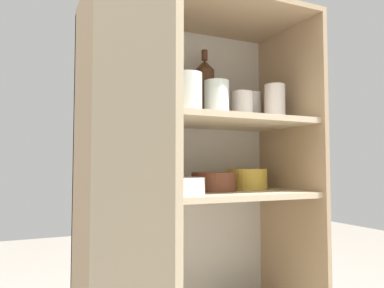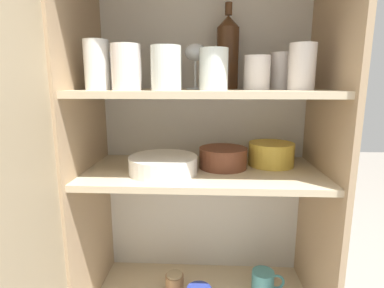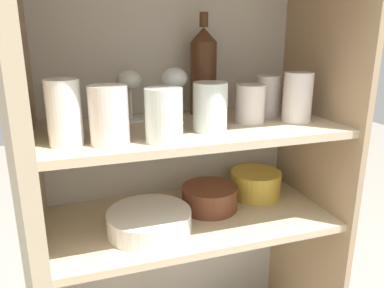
{
  "view_description": "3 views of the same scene",
  "coord_description": "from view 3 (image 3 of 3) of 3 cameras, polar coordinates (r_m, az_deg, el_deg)",
  "views": [
    {
      "loc": [
        -0.57,
        -0.98,
        0.89
      ],
      "look_at": [
        -0.01,
        0.22,
        0.97
      ],
      "focal_mm": 35.0,
      "sensor_mm": 36.0,
      "label": 1
    },
    {
      "loc": [
        0.01,
        -0.77,
        1.08
      ],
      "look_at": [
        -0.04,
        0.2,
        0.88
      ],
      "focal_mm": 28.0,
      "sensor_mm": 36.0,
      "label": 2
    },
    {
      "loc": [
        -0.29,
        -0.71,
        1.29
      ],
      "look_at": [
        0.02,
        0.21,
        1.0
      ],
      "focal_mm": 35.0,
      "sensor_mm": 36.0,
      "label": 3
    }
  ],
  "objects": [
    {
      "name": "cupboard_back_panel",
      "position": [
        1.27,
        -3.06,
        -10.31
      ],
      "size": [
        0.8,
        0.02,
        1.43
      ],
      "primitive_type": "cube",
      "color": "silver",
      "rests_on": "ground_plane"
    },
    {
      "name": "tumbler_glass_6",
      "position": [
        0.94,
        -19.64,
        5.13
      ],
      "size": [
        0.07,
        0.07,
        0.12
      ],
      "color": "white",
      "rests_on": "shelf_board_upper"
    },
    {
      "name": "wine_glass_1",
      "position": [
        1.02,
        -9.44,
        8.86
      ],
      "size": [
        0.07,
        0.07,
        0.14
      ],
      "color": "white",
      "rests_on": "shelf_board_upper"
    },
    {
      "name": "plate_stack_white",
      "position": [
        0.98,
        -6.53,
        -11.59
      ],
      "size": [
        0.22,
        0.22,
        0.05
      ],
      "color": "white",
      "rests_on": "shelf_board_middle"
    },
    {
      "name": "mixing_bowl_large",
      "position": [
        1.18,
        9.66,
        -5.83
      ],
      "size": [
        0.15,
        0.15,
        0.08
      ],
      "color": "gold",
      "rests_on": "shelf_board_middle"
    },
    {
      "name": "tumbler_glass_3",
      "position": [
        0.81,
        -4.31,
        4.38
      ],
      "size": [
        0.08,
        0.08,
        0.12
      ],
      "color": "white",
      "rests_on": "shelf_board_upper"
    },
    {
      "name": "tumbler_glass_1",
      "position": [
        0.81,
        -12.55,
        4.32
      ],
      "size": [
        0.08,
        0.08,
        0.13
      ],
      "color": "silver",
      "rests_on": "shelf_board_upper"
    },
    {
      "name": "serving_bowl_small",
      "position": [
        1.09,
        2.68,
        -7.99
      ],
      "size": [
        0.16,
        0.16,
        0.07
      ],
      "color": "brown",
      "rests_on": "shelf_board_middle"
    },
    {
      "name": "tumbler_glass_2",
      "position": [
        1.01,
        8.84,
        6.09
      ],
      "size": [
        0.08,
        0.08,
        0.1
      ],
      "color": "silver",
      "rests_on": "shelf_board_upper"
    },
    {
      "name": "wine_bottle",
      "position": [
        1.09,
        1.74,
        11.05
      ],
      "size": [
        0.08,
        0.08,
        0.28
      ],
      "color": "#4C2D19",
      "rests_on": "shelf_board_upper"
    },
    {
      "name": "tumbler_glass_7",
      "position": [
        0.83,
        -18.9,
        4.51
      ],
      "size": [
        0.07,
        0.07,
        0.14
      ],
      "color": "white",
      "rests_on": "shelf_board_upper"
    },
    {
      "name": "tumbler_glass_5",
      "position": [
        1.09,
        11.49,
        7.19
      ],
      "size": [
        0.07,
        0.07,
        0.11
      ],
      "color": "silver",
      "rests_on": "shelf_board_upper"
    },
    {
      "name": "wine_glass_0",
      "position": [
        0.99,
        -2.71,
        9.51
      ],
      "size": [
        0.07,
        0.07,
        0.15
      ],
      "color": "white",
      "rests_on": "shelf_board_upper"
    },
    {
      "name": "tumbler_glass_4",
      "position": [
        0.91,
        2.78,
        5.67
      ],
      "size": [
        0.08,
        0.08,
        0.12
      ],
      "color": "white",
      "rests_on": "shelf_board_upper"
    },
    {
      "name": "cupboard_side_right",
      "position": [
        1.27,
        17.03,
        -11.12
      ],
      "size": [
        0.02,
        0.4,
        1.43
      ],
      "primitive_type": "cube",
      "color": "tan",
      "rests_on": "ground_plane"
    },
    {
      "name": "cupboard_side_left",
      "position": [
        1.07,
        -21.52,
        -17.08
      ],
      "size": [
        0.02,
        0.4,
        1.43
      ],
      "primitive_type": "cube",
      "color": "tan",
      "rests_on": "ground_plane"
    },
    {
      "name": "tumbler_glass_0",
      "position": [
        1.04,
        15.78,
        6.88
      ],
      "size": [
        0.08,
        0.08,
        0.13
      ],
      "color": "silver",
      "rests_on": "shelf_board_upper"
    },
    {
      "name": "shelf_board_middle",
      "position": [
        1.07,
        -0.32,
        -11.28
      ],
      "size": [
        0.76,
        0.37,
        0.02
      ],
      "primitive_type": "cube",
      "color": "beige"
    },
    {
      "name": "shelf_board_upper",
      "position": [
        0.97,
        -0.35,
        2.33
      ],
      "size": [
        0.76,
        0.37,
        0.02
      ],
      "primitive_type": "cube",
      "color": "beige"
    }
  ]
}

